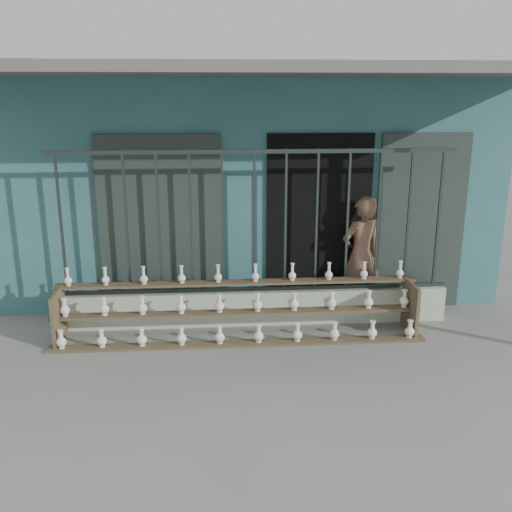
{
  "coord_description": "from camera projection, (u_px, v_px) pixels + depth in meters",
  "views": [
    {
      "loc": [
        -0.49,
        -5.6,
        2.9
      ],
      "look_at": [
        0.0,
        1.0,
        1.0
      ],
      "focal_mm": 40.0,
      "sensor_mm": 36.0,
      "label": 1
    }
  ],
  "objects": [
    {
      "name": "security_fence",
      "position": [
        254.0,
        222.0,
        7.07
      ],
      "size": [
        5.0,
        0.04,
        1.8
      ],
      "color": "#283330",
      "rests_on": "parapet_wall"
    },
    {
      "name": "parapet_wall",
      "position": [
        254.0,
        307.0,
        7.38
      ],
      "size": [
        5.0,
        0.2,
        0.45
      ],
      "primitive_type": "cube",
      "color": "#B7C7AA",
      "rests_on": "ground"
    },
    {
      "name": "workshop_building",
      "position": [
        242.0,
        170.0,
        9.81
      ],
      "size": [
        7.4,
        6.6,
        3.21
      ],
      "color": "#2F6163",
      "rests_on": "ground"
    },
    {
      "name": "elderly_woman",
      "position": [
        361.0,
        256.0,
        7.61
      ],
      "size": [
        0.68,
        0.56,
        1.61
      ],
      "primitive_type": "imported",
      "rotation": [
        0.0,
        0.0,
        3.47
      ],
      "color": "brown",
      "rests_on": "ground"
    },
    {
      "name": "ground",
      "position": [
        263.0,
        369.0,
        6.2
      ],
      "size": [
        60.0,
        60.0,
        0.0
      ],
      "primitive_type": "plane",
      "color": "slate"
    },
    {
      "name": "shelf_rack",
      "position": [
        238.0,
        310.0,
        6.94
      ],
      "size": [
        4.5,
        0.68,
        0.85
      ],
      "color": "brown",
      "rests_on": "ground"
    }
  ]
}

